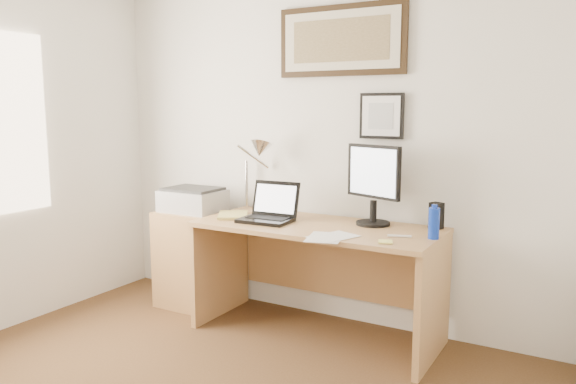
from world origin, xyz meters
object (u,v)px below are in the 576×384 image
Objects in this scene: water_bottle at (434,223)px; printer at (193,200)px; side_cabinet at (194,259)px; desk at (322,257)px; laptop at (269,212)px; lcd_monitor at (373,181)px; book at (219,215)px.

water_bottle reaches higher than printer.
desk reaches higher than side_cabinet.
laptop is 0.80× the size of printer.
printer is (-1.39, -0.11, -0.22)m from lcd_monitor.
desk is at bearing 14.35° from book.
desk is at bearing 20.90° from laptop.
book reaches higher than side_cabinet.
book is 1.11m from lcd_monitor.
desk is 0.46m from laptop.
book is 0.40m from printer.
lcd_monitor is at bearing 4.57° from printer.
side_cabinet is 1.66× the size of printer.
side_cabinet is at bearing 157.23° from book.
desk is (-0.77, 0.09, -0.33)m from water_bottle.
water_bottle is 1.84m from printer.
book is 0.78m from desk.
printer reaches higher than book.
printer is (-0.74, 0.11, 0.01)m from laptop.
lcd_monitor is at bearing 14.77° from book.
water_bottle reaches higher than book.
desk is 4.53× the size of laptop.
laptop is 0.75m from printer.
side_cabinet is 2.65× the size of book.
side_cabinet is 0.55m from book.
water_bottle is 0.41× the size of printer.
lcd_monitor is 1.42m from printer.
laptop is 0.68× the size of lcd_monitor.
printer is (-1.08, -0.02, 0.30)m from desk.
side_cabinet is 0.46× the size of desk.
water_bottle is 0.84m from desk.
laptop is (-1.10, -0.03, -0.03)m from water_bottle.
printer is at bearing 155.74° from book.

